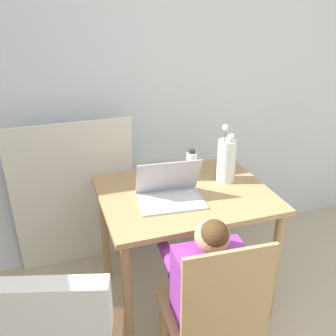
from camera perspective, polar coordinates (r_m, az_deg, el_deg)
name	(u,v)px	position (r m, az deg, el deg)	size (l,w,h in m)	color
wall_back	(156,80)	(2.65, -1.76, 12.61)	(6.40, 0.05, 2.50)	silver
dining_table	(185,209)	(2.28, 2.46, -5.96)	(0.95, 0.75, 0.76)	tan
chair_occupied	(214,320)	(1.86, 6.68, -21.01)	(0.42, 0.42, 0.94)	tan
person_seated	(205,279)	(1.88, 5.33, -15.79)	(0.34, 0.44, 0.95)	purple
laptop	(170,191)	(2.12, 0.26, -3.34)	(0.37, 0.28, 0.23)	#B2B2B7
flower_vase	(227,159)	(2.32, 8.49, 1.30)	(0.11, 0.11, 0.35)	silver
water_bottle	(192,165)	(2.34, 3.43, 0.39)	(0.07, 0.07, 0.19)	silver
cardboard_panel	(74,198)	(2.67, -13.42, -4.25)	(0.78, 0.17, 1.09)	silver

